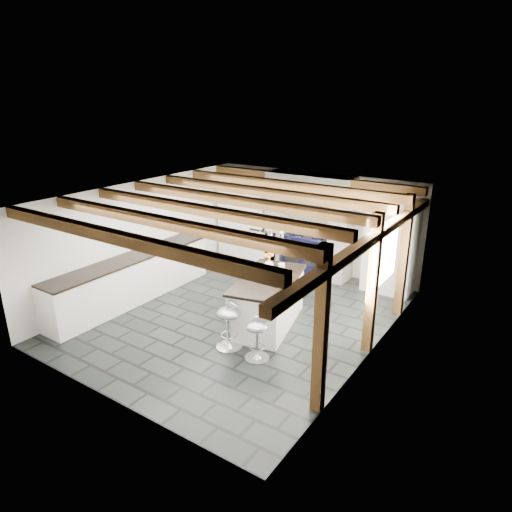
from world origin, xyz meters
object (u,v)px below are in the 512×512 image
Objects in this scene: kitchen_island at (268,301)px; bar_stool_near at (257,333)px; range_cooker at (307,254)px; bar_stool_far at (229,320)px.

kitchen_island reaches higher than bar_stool_near.
bar_stool_near is at bearing -79.65° from kitchen_island.
range_cooker is 3.72m from bar_stool_far.
range_cooker is 2.71m from kitchen_island.
range_cooker is at bearing 113.62° from bar_stool_far.
range_cooker is at bearing 82.23° from bar_stool_near.
range_cooker is 0.50× the size of kitchen_island.
bar_stool_far is (-0.56, 0.03, 0.05)m from bar_stool_near.
bar_stool_near is 0.56m from bar_stool_far.
kitchen_island is at bearing 90.31° from bar_stool_near.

